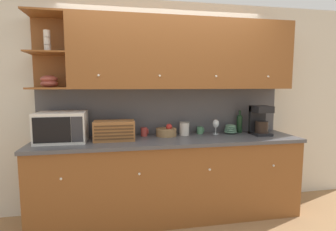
{
  "coord_description": "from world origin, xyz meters",
  "views": [
    {
      "loc": [
        -0.58,
        -3.28,
        1.57
      ],
      "look_at": [
        0.0,
        -0.23,
        1.21
      ],
      "focal_mm": 28.0,
      "sensor_mm": 36.0,
      "label": 1
    }
  ],
  "objects_px": {
    "mug": "(144,132)",
    "storage_canister": "(184,129)",
    "microwave": "(62,127)",
    "coffee_maker": "(260,120)",
    "mug_blue_second": "(200,130)",
    "bread_box": "(114,131)",
    "fruit_basket": "(166,132)",
    "bowl_stack_on_counter": "(231,129)",
    "wine_bottle": "(240,122)",
    "wine_glass": "(216,124)"
  },
  "relations": [
    {
      "from": "coffee_maker",
      "to": "mug_blue_second",
      "type": "bearing_deg",
      "value": 164.82
    },
    {
      "from": "bread_box",
      "to": "mug_blue_second",
      "type": "xyz_separation_m",
      "value": [
        1.08,
        0.21,
        -0.07
      ]
    },
    {
      "from": "fruit_basket",
      "to": "bowl_stack_on_counter",
      "type": "xyz_separation_m",
      "value": [
        0.84,
        0.01,
        0.0
      ]
    },
    {
      "from": "storage_canister",
      "to": "wine_bottle",
      "type": "bearing_deg",
      "value": 4.52
    },
    {
      "from": "mug",
      "to": "bowl_stack_on_counter",
      "type": "distance_m",
      "value": 1.11
    },
    {
      "from": "bread_box",
      "to": "mug",
      "type": "relative_size",
      "value": 4.28
    },
    {
      "from": "wine_bottle",
      "to": "coffee_maker",
      "type": "bearing_deg",
      "value": -47.82
    },
    {
      "from": "bowl_stack_on_counter",
      "to": "wine_bottle",
      "type": "height_order",
      "value": "wine_bottle"
    },
    {
      "from": "mug_blue_second",
      "to": "wine_bottle",
      "type": "bearing_deg",
      "value": 0.12
    },
    {
      "from": "mug_blue_second",
      "to": "wine_glass",
      "type": "relative_size",
      "value": 0.48
    },
    {
      "from": "microwave",
      "to": "mug",
      "type": "distance_m",
      "value": 0.94
    },
    {
      "from": "fruit_basket",
      "to": "bread_box",
      "type": "bearing_deg",
      "value": -166.61
    },
    {
      "from": "storage_canister",
      "to": "wine_glass",
      "type": "relative_size",
      "value": 0.87
    },
    {
      "from": "fruit_basket",
      "to": "bowl_stack_on_counter",
      "type": "relative_size",
      "value": 1.5
    },
    {
      "from": "mug_blue_second",
      "to": "coffee_maker",
      "type": "xyz_separation_m",
      "value": [
        0.72,
        -0.2,
        0.14
      ]
    },
    {
      "from": "fruit_basket",
      "to": "bowl_stack_on_counter",
      "type": "height_order",
      "value": "fruit_basket"
    },
    {
      "from": "coffee_maker",
      "to": "mug",
      "type": "bearing_deg",
      "value": 173.23
    },
    {
      "from": "storage_canister",
      "to": "bowl_stack_on_counter",
      "type": "xyz_separation_m",
      "value": [
        0.62,
        0.0,
        -0.03
      ]
    },
    {
      "from": "microwave",
      "to": "bread_box",
      "type": "bearing_deg",
      "value": -2.9
    },
    {
      "from": "wine_glass",
      "to": "microwave",
      "type": "bearing_deg",
      "value": -176.28
    },
    {
      "from": "wine_bottle",
      "to": "mug",
      "type": "bearing_deg",
      "value": -178.83
    },
    {
      "from": "wine_glass",
      "to": "bowl_stack_on_counter",
      "type": "bearing_deg",
      "value": 2.03
    },
    {
      "from": "coffee_maker",
      "to": "wine_glass",
      "type": "bearing_deg",
      "value": 166.23
    },
    {
      "from": "storage_canister",
      "to": "wine_glass",
      "type": "height_order",
      "value": "wine_glass"
    },
    {
      "from": "wine_bottle",
      "to": "mug_blue_second",
      "type": "bearing_deg",
      "value": -179.88
    },
    {
      "from": "microwave",
      "to": "bread_box",
      "type": "height_order",
      "value": "microwave"
    },
    {
      "from": "bread_box",
      "to": "fruit_basket",
      "type": "height_order",
      "value": "bread_box"
    },
    {
      "from": "microwave",
      "to": "wine_bottle",
      "type": "distance_m",
      "value": 2.19
    },
    {
      "from": "bread_box",
      "to": "fruit_basket",
      "type": "xyz_separation_m",
      "value": [
        0.63,
        0.15,
        -0.06
      ]
    },
    {
      "from": "bowl_stack_on_counter",
      "to": "wine_bottle",
      "type": "xyz_separation_m",
      "value": [
        0.15,
        0.06,
        0.08
      ]
    },
    {
      "from": "wine_glass",
      "to": "wine_bottle",
      "type": "distance_m",
      "value": 0.36
    },
    {
      "from": "microwave",
      "to": "bowl_stack_on_counter",
      "type": "relative_size",
      "value": 3.11
    },
    {
      "from": "bread_box",
      "to": "coffee_maker",
      "type": "relative_size",
      "value": 1.24
    },
    {
      "from": "microwave",
      "to": "fruit_basket",
      "type": "height_order",
      "value": "microwave"
    },
    {
      "from": "microwave",
      "to": "mug",
      "type": "relative_size",
      "value": 4.95
    },
    {
      "from": "mug",
      "to": "wine_bottle",
      "type": "xyz_separation_m",
      "value": [
        1.26,
        0.03,
        0.08
      ]
    },
    {
      "from": "mug_blue_second",
      "to": "bread_box",
      "type": "bearing_deg",
      "value": -168.85
    },
    {
      "from": "bread_box",
      "to": "storage_canister",
      "type": "height_order",
      "value": "bread_box"
    },
    {
      "from": "storage_canister",
      "to": "bowl_stack_on_counter",
      "type": "relative_size",
      "value": 0.99
    },
    {
      "from": "microwave",
      "to": "fruit_basket",
      "type": "distance_m",
      "value": 1.2
    },
    {
      "from": "bread_box",
      "to": "bowl_stack_on_counter",
      "type": "height_order",
      "value": "bread_box"
    },
    {
      "from": "mug_blue_second",
      "to": "fruit_basket",
      "type": "bearing_deg",
      "value": -172.01
    },
    {
      "from": "mug",
      "to": "bowl_stack_on_counter",
      "type": "height_order",
      "value": "bowl_stack_on_counter"
    },
    {
      "from": "mug_blue_second",
      "to": "coffee_maker",
      "type": "relative_size",
      "value": 0.25
    },
    {
      "from": "bowl_stack_on_counter",
      "to": "coffee_maker",
      "type": "bearing_deg",
      "value": -22.76
    },
    {
      "from": "bread_box",
      "to": "mug",
      "type": "distance_m",
      "value": 0.41
    },
    {
      "from": "mug",
      "to": "storage_canister",
      "type": "xyz_separation_m",
      "value": [
        0.5,
        -0.03,
        0.03
      ]
    },
    {
      "from": "microwave",
      "to": "coffee_maker",
      "type": "bearing_deg",
      "value": -0.29
    },
    {
      "from": "wine_bottle",
      "to": "coffee_maker",
      "type": "relative_size",
      "value": 0.79
    },
    {
      "from": "coffee_maker",
      "to": "storage_canister",
      "type": "bearing_deg",
      "value": 171.79
    }
  ]
}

